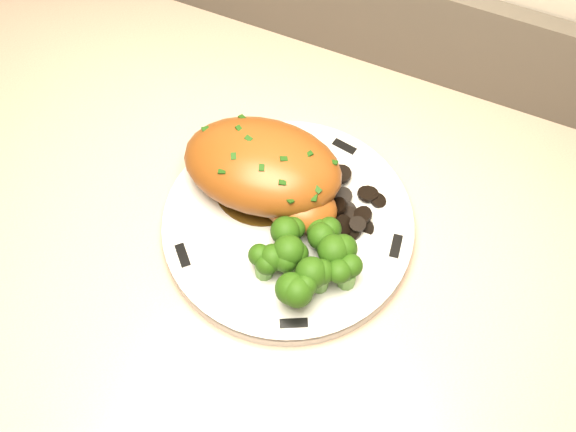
% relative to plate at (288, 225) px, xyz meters
% --- Properties ---
extents(plate, '(0.28, 0.28, 0.02)m').
position_rel_plate_xyz_m(plate, '(0.00, 0.00, 0.00)').
color(plate, silver).
rests_on(plate, counter).
extents(rim_accent_0, '(0.03, 0.01, 0.00)m').
position_rel_plate_xyz_m(rim_accent_0, '(0.02, 0.10, 0.01)').
color(rim_accent_0, black).
rests_on(rim_accent_0, plate).
extents(rim_accent_1, '(0.02, 0.03, 0.00)m').
position_rel_plate_xyz_m(rim_accent_1, '(-0.09, 0.05, 0.01)').
color(rim_accent_1, black).
rests_on(rim_accent_1, plate).
extents(rim_accent_2, '(0.02, 0.02, 0.00)m').
position_rel_plate_xyz_m(rim_accent_2, '(-0.08, -0.07, 0.01)').
color(rim_accent_2, black).
rests_on(rim_accent_2, plate).
extents(rim_accent_3, '(0.03, 0.02, 0.00)m').
position_rel_plate_xyz_m(rim_accent_3, '(0.05, -0.10, 0.01)').
color(rim_accent_3, black).
rests_on(rim_accent_3, plate).
extents(rim_accent_4, '(0.01, 0.03, 0.00)m').
position_rel_plate_xyz_m(rim_accent_4, '(0.11, 0.02, 0.01)').
color(rim_accent_4, black).
rests_on(rim_accent_4, plate).
extents(gravy_pool, '(0.10, 0.10, 0.00)m').
position_rel_plate_xyz_m(gravy_pool, '(-0.04, 0.03, 0.01)').
color(gravy_pool, '#3D280B').
rests_on(gravy_pool, plate).
extents(chicken_breast, '(0.17, 0.12, 0.06)m').
position_rel_plate_xyz_m(chicken_breast, '(-0.03, 0.03, 0.04)').
color(chicken_breast, brown).
rests_on(chicken_breast, plate).
extents(mushroom_pile, '(0.08, 0.06, 0.02)m').
position_rel_plate_xyz_m(mushroom_pile, '(0.03, 0.04, 0.01)').
color(mushroom_pile, black).
rests_on(mushroom_pile, plate).
extents(broccoli_florets, '(0.10, 0.09, 0.04)m').
position_rel_plate_xyz_m(broccoli_florets, '(0.04, -0.04, 0.03)').
color(broccoli_florets, '#5B933E').
rests_on(broccoli_florets, plate).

